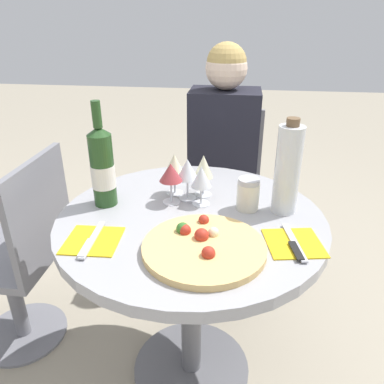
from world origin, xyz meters
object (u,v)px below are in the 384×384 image
object	(u,v)px
seated_diner	(221,181)
tall_carafe	(287,170)
chair_empty_side	(19,259)
dining_table	(191,254)
wine_bottle	(102,167)
pizza_large	(203,246)
chair_behind_diner	(222,191)

from	to	relation	value
seated_diner	tall_carafe	xyz separation A→B (m)	(0.23, -0.59, 0.31)
chair_empty_side	tall_carafe	distance (m)	1.08
dining_table	chair_empty_side	distance (m)	0.71
seated_diner	wine_bottle	size ratio (longest dim) A/B	3.39
chair_empty_side	pizza_large	world-z (taller)	chair_empty_side
chair_empty_side	pizza_large	xyz separation A→B (m)	(0.75, -0.27, 0.31)
chair_empty_side	tall_carafe	xyz separation A→B (m)	(0.98, -0.01, 0.44)
chair_behind_diner	tall_carafe	bearing A→B (deg)	107.23
dining_table	chair_behind_diner	world-z (taller)	chair_behind_diner
seated_diner	chair_empty_side	xyz separation A→B (m)	(-0.76, -0.58, -0.12)
pizza_large	wine_bottle	world-z (taller)	wine_bottle
chair_empty_side	wine_bottle	xyz separation A→B (m)	(0.40, -0.04, 0.43)
pizza_large	dining_table	bearing A→B (deg)	107.38
chair_empty_side	seated_diner	bearing A→B (deg)	-52.59
chair_behind_diner	chair_empty_side	size ratio (longest dim) A/B	1.00
dining_table	seated_diner	size ratio (longest dim) A/B	0.73
chair_empty_side	tall_carafe	size ratio (longest dim) A/B	2.71
dining_table	chair_behind_diner	xyz separation A→B (m)	(0.06, 0.80, -0.15)
dining_table	wine_bottle	bearing A→B (deg)	170.95
dining_table	chair_behind_diner	distance (m)	0.82
dining_table	seated_diner	distance (m)	0.67
pizza_large	tall_carafe	size ratio (longest dim) A/B	1.10
seated_diner	chair_empty_side	bearing A→B (deg)	37.41
chair_empty_side	chair_behind_diner	bearing A→B (deg)	-46.49
dining_table	chair_empty_side	size ratio (longest dim) A/B	1.03
seated_diner	pizza_large	world-z (taller)	seated_diner
dining_table	tall_carafe	xyz separation A→B (m)	(0.29, 0.07, 0.29)
chair_behind_diner	wine_bottle	bearing A→B (deg)	64.74
seated_diner	pizza_large	bearing A→B (deg)	89.59
chair_empty_side	pizza_large	size ratio (longest dim) A/B	2.46
chair_empty_side	wine_bottle	bearing A→B (deg)	-95.65
dining_table	wine_bottle	distance (m)	0.41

